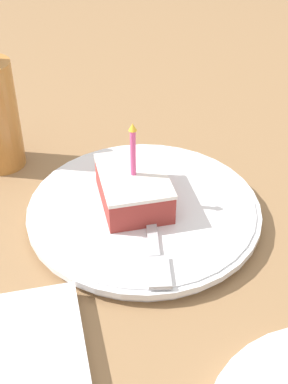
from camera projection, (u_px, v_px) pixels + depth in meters
name	position (u px, v px, depth m)	size (l,w,h in m)	color
ground_plane	(141.00, 246.00, 0.65)	(2.40, 2.40, 0.04)	olive
plate	(144.00, 211.00, 0.66)	(0.29, 0.29, 0.02)	silver
cake_slice	(130.00, 188.00, 0.65)	(0.08, 0.11, 0.11)	#99332D
fork	(152.00, 235.00, 0.61)	(0.05, 0.19, 0.00)	#B2B2B7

